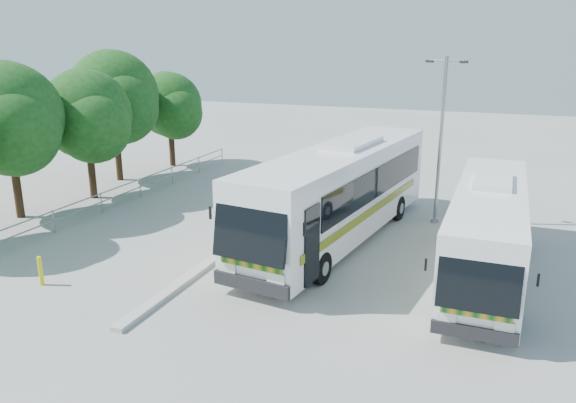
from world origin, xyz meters
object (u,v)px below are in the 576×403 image
at_px(tree_far_b, 9,117).
at_px(lamppost, 441,134).
at_px(tree_far_d, 115,96).
at_px(coach_main, 340,191).
at_px(tree_far_c, 87,115).
at_px(coach_adjacent, 488,228).
at_px(bollard, 41,271).
at_px(tree_far_e, 170,105).

relative_size(tree_far_b, lamppost, 0.97).
height_order(tree_far_d, lamppost, tree_far_d).
height_order(tree_far_b, coach_main, tree_far_b).
height_order(tree_far_c, coach_adjacent, tree_far_c).
bearing_deg(tree_far_d, coach_adjacent, -18.66).
relative_size(tree_far_c, coach_main, 0.48).
relative_size(tree_far_d, coach_adjacent, 0.67).
bearing_deg(bollard, tree_far_c, 120.66).
bearing_deg(coach_adjacent, lamppost, 113.75).
relative_size(tree_far_c, coach_adjacent, 0.60).
relative_size(tree_far_c, bollard, 6.55).
bearing_deg(tree_far_b, bollard, -40.25).
relative_size(tree_far_b, coach_adjacent, 0.64).
bearing_deg(coach_adjacent, tree_far_c, 170.92).
height_order(tree_far_d, coach_adjacent, tree_far_d).
xyz_separation_m(tree_far_e, lamppost, (17.26, -6.05, 0.06)).
relative_size(tree_far_b, bollard, 7.03).
distance_m(tree_far_c, coach_adjacent, 19.48).
bearing_deg(tree_far_c, lamppost, 7.31).
distance_m(tree_far_c, coach_main, 13.68).
distance_m(tree_far_e, bollard, 18.87).
relative_size(tree_far_d, bollard, 7.41).
bearing_deg(tree_far_e, bollard, -70.98).
distance_m(tree_far_d, bollard, 15.31).
xyz_separation_m(tree_far_e, coach_main, (13.91, -9.76, -1.87)).
bearing_deg(coach_main, coach_adjacent, -7.66).
bearing_deg(tree_far_e, tree_far_c, -86.46).
distance_m(coach_adjacent, lamppost, 6.20).
xyz_separation_m(lamppost, bollard, (-11.21, -11.50, -3.45)).
bearing_deg(lamppost, tree_far_e, 173.27).
height_order(tree_far_d, coach_main, tree_far_d).
distance_m(tree_far_b, coach_main, 14.71).
bearing_deg(tree_far_c, bollard, -59.34).
xyz_separation_m(tree_far_d, coach_main, (14.59, -5.26, -2.79)).
height_order(tree_far_c, coach_main, tree_far_c).
height_order(tree_far_b, tree_far_e, tree_far_b).
xyz_separation_m(tree_far_b, coach_main, (14.30, 2.34, -2.55)).
distance_m(tree_far_d, coach_main, 15.76).
relative_size(lamppost, bollard, 7.23).
height_order(tree_far_d, bollard, tree_far_d).
xyz_separation_m(tree_far_b, tree_far_e, (0.39, 12.10, -0.68)).
bearing_deg(tree_far_c, tree_far_e, 93.54).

